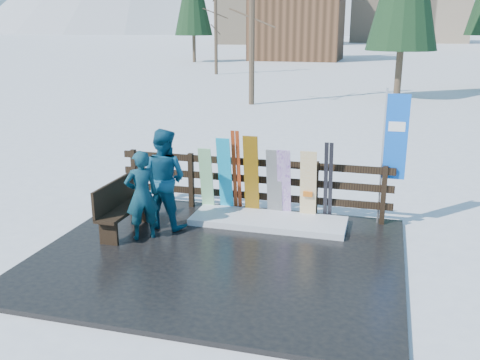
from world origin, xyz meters
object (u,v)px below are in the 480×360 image
(snowboard_2, at_px, (251,176))
(snowboard_4, at_px, (274,184))
(person_front, at_px, (142,195))
(snowboard_1, at_px, (207,180))
(snowboard_5, at_px, (308,186))
(rental_flag, at_px, (393,142))
(bench, at_px, (120,205))
(snowboard_3, at_px, (284,184))
(snowboard_0, at_px, (225,176))
(person_back, at_px, (164,179))

(snowboard_2, height_order, snowboard_4, snowboard_2)
(person_front, bearing_deg, snowboard_1, -149.15)
(snowboard_5, relative_size, rental_flag, 0.55)
(bench, height_order, snowboard_2, snowboard_2)
(snowboard_5, height_order, person_front, person_front)
(bench, relative_size, snowboard_2, 0.90)
(snowboard_2, height_order, snowboard_3, snowboard_2)
(snowboard_4, height_order, snowboard_5, snowboard_5)
(snowboard_1, distance_m, snowboard_4, 1.40)
(snowboard_1, bearing_deg, snowboard_0, 0.00)
(bench, distance_m, snowboard_2, 2.60)
(person_front, xyz_separation_m, person_back, (0.14, 0.66, 0.14))
(rental_flag, bearing_deg, snowboard_4, -172.91)
(snowboard_3, height_order, snowboard_5, snowboard_3)
(rental_flag, bearing_deg, bench, -159.47)
(snowboard_0, distance_m, snowboard_1, 0.41)
(snowboard_0, xyz_separation_m, rental_flag, (3.18, 0.27, 0.81))
(snowboard_5, bearing_deg, snowboard_3, 180.00)
(snowboard_2, relative_size, snowboard_3, 1.15)
(snowboard_0, height_order, snowboard_5, snowboard_0)
(snowboard_4, xyz_separation_m, snowboard_5, (0.67, -0.00, 0.00))
(snowboard_3, distance_m, rental_flag, 2.19)
(bench, bearing_deg, snowboard_3, 28.59)
(snowboard_4, bearing_deg, rental_flag, 7.09)
(person_front, bearing_deg, snowboard_0, -159.98)
(snowboard_4, xyz_separation_m, person_back, (-1.90, -1.01, 0.24))
(snowboard_0, bearing_deg, snowboard_1, 180.00)
(bench, height_order, snowboard_0, snowboard_0)
(bench, xyz_separation_m, snowboard_3, (2.76, 1.50, 0.20))
(snowboard_4, height_order, rental_flag, rental_flag)
(rental_flag, distance_m, person_back, 4.32)
(snowboard_3, xyz_separation_m, rental_flag, (1.98, 0.27, 0.89))
(snowboard_5, xyz_separation_m, rental_flag, (1.51, 0.27, 0.90))
(snowboard_5, bearing_deg, snowboard_0, 180.00)
(snowboard_2, distance_m, snowboard_5, 1.14)
(snowboard_5, bearing_deg, person_front, -148.41)
(bench, relative_size, person_back, 0.79)
(snowboard_0, xyz_separation_m, snowboard_5, (1.68, -0.00, -0.08))
(snowboard_2, relative_size, person_front, 1.03)
(snowboard_0, distance_m, person_front, 1.96)
(snowboard_4, distance_m, person_front, 2.63)
(snowboard_0, xyz_separation_m, person_front, (-1.03, -1.66, 0.01))
(snowboard_0, height_order, snowboard_1, snowboard_0)
(snowboard_5, distance_m, person_back, 2.76)
(snowboard_3, relative_size, person_back, 0.77)
(snowboard_0, height_order, person_back, person_back)
(snowboard_0, height_order, snowboard_4, snowboard_0)
(person_back, bearing_deg, snowboard_0, -121.93)
(bench, distance_m, rental_flag, 5.17)
(snowboard_0, distance_m, snowboard_3, 1.21)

